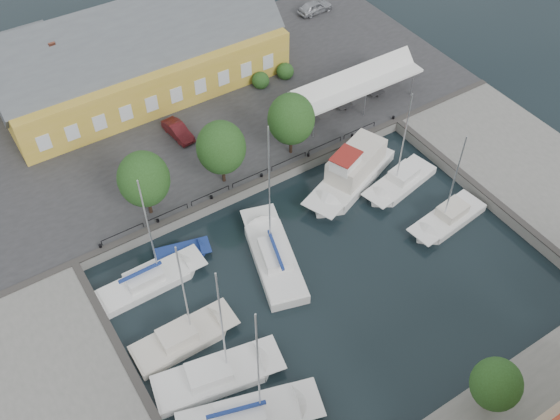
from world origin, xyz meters
The scene contains 18 objects.
ground centered at (0.00, 0.00, 0.00)m, with size 140.00×140.00×0.00m, color black.
north_quay centered at (0.00, 23.00, 0.50)m, with size 56.00×26.00×1.00m, color #2D2D30.
east_quay centered at (22.00, -2.00, 0.50)m, with size 12.00×24.00×1.00m, color slate.
quay_edge_fittings centered at (0.02, 4.75, 1.06)m, with size 56.00×24.72×0.40m.
warehouse centered at (-2.60, 28.36, 4.43)m, with size 28.56×14.00×9.55m.
tent_canopy centered at (14.00, 14.50, 3.68)m, with size 14.00×4.00×2.83m.
quay_trees centered at (-2.00, 12.00, 4.88)m, with size 18.20×4.20×6.30m.
car_silver centered at (21.13, 31.31, 1.74)m, with size 1.75×4.35×1.48m, color #B3B5BB.
car_red centered at (-2.67, 19.62, 1.65)m, with size 1.37×3.94×1.30m, color #531317.
center_sailboat centered at (-2.69, 2.71, 0.36)m, with size 5.63×10.39×13.68m.
trawler centered at (8.04, 6.68, 1.02)m, with size 11.13×6.92×5.00m.
east_boat_a centered at (11.48, 3.98, 0.26)m, with size 7.99×4.03×10.99m.
east_boat_b centered at (12.01, -1.59, 0.26)m, with size 7.77×3.35×10.42m.
west_boat_a centered at (-12.00, 5.94, 0.27)m, with size 8.70×2.57×11.43m.
west_boat_b centered at (-12.16, 0.01, 0.26)m, with size 7.91×2.76×10.78m.
west_boat_c centered at (-11.59, -3.85, 0.26)m, with size 9.41×4.59×12.17m.
west_boat_d centered at (-11.31, -7.56, 0.27)m, with size 9.95×5.56×12.72m.
launch_nw centered at (-8.60, 7.29, 0.09)m, with size 4.77×2.84×0.88m.
Camera 1 is at (-18.98, -23.69, 39.35)m, focal length 40.00 mm.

